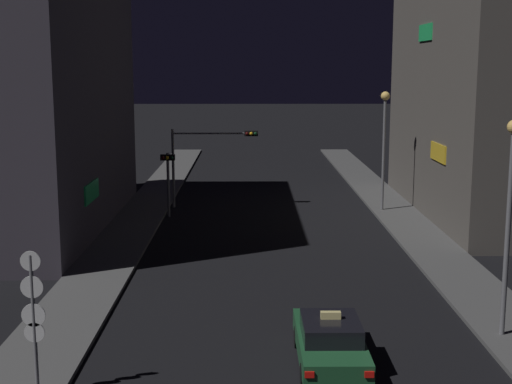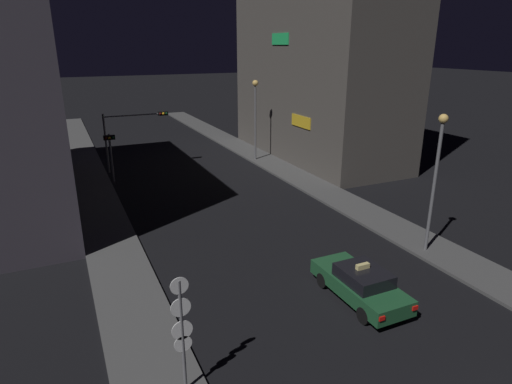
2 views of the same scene
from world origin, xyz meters
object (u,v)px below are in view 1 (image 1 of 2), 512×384
at_px(taxi, 330,341).
at_px(traffic_light_left_kerb, 168,171).
at_px(street_lamp_near_block, 510,201).
at_px(street_lamp_far_block, 384,129).
at_px(traffic_light_overhead, 208,150).
at_px(sign_pole_left, 33,312).

distance_m(taxi, traffic_light_left_kerb, 21.57).
bearing_deg(street_lamp_near_block, street_lamp_far_block, 90.44).
xyz_separation_m(street_lamp_near_block, street_lamp_far_block, (-0.15, 19.62, 0.46)).
distance_m(traffic_light_overhead, street_lamp_near_block, 23.49).
height_order(traffic_light_overhead, traffic_light_left_kerb, traffic_light_overhead).
xyz_separation_m(traffic_light_left_kerb, street_lamp_far_block, (12.17, 1.27, 2.21)).
bearing_deg(street_lamp_far_block, taxi, -104.03).
bearing_deg(sign_pole_left, traffic_light_overhead, 83.19).
distance_m(sign_pole_left, street_lamp_near_block, 13.93).
bearing_deg(traffic_light_overhead, taxi, -78.62).
height_order(sign_pole_left, street_lamp_far_block, street_lamp_far_block).
distance_m(traffic_light_overhead, traffic_light_left_kerb, 3.58).
bearing_deg(taxi, traffic_light_overhead, 101.38).
bearing_deg(traffic_light_left_kerb, sign_pole_left, -92.29).
bearing_deg(street_lamp_far_block, traffic_light_overhead, 171.52).
bearing_deg(sign_pole_left, street_lamp_near_block, 16.48).
relative_size(taxi, traffic_light_left_kerb, 1.24).
height_order(taxi, street_lamp_near_block, street_lamp_near_block).
xyz_separation_m(traffic_light_left_kerb, street_lamp_near_block, (12.32, -18.36, 1.76)).
bearing_deg(taxi, street_lamp_near_block, 20.13).
relative_size(taxi, street_lamp_near_block, 0.67).
bearing_deg(street_lamp_near_block, traffic_light_left_kerb, 123.88).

